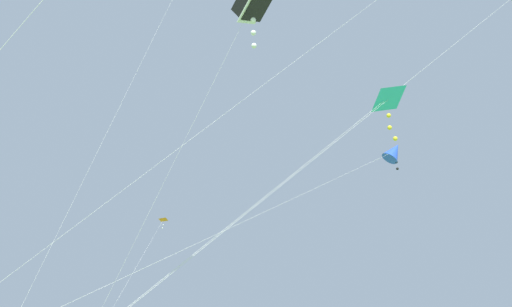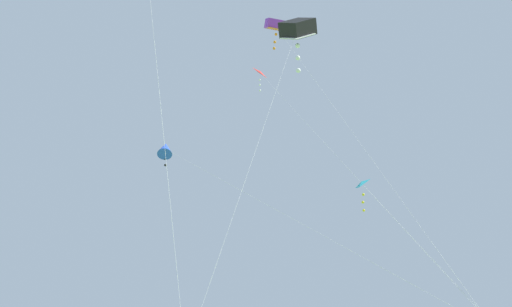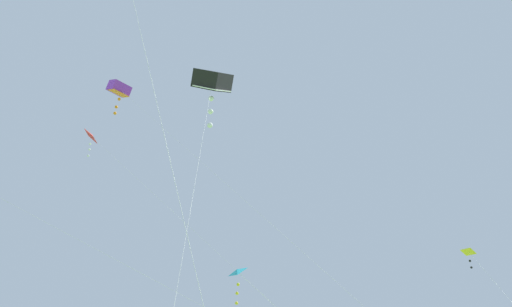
{
  "view_description": "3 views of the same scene",
  "coord_description": "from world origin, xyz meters",
  "views": [
    {
      "loc": [
        20.78,
        3.1,
        2.11
      ],
      "look_at": [
        5.59,
        12.7,
        9.61
      ],
      "focal_mm": 40.0,
      "sensor_mm": 36.0,
      "label": 1
    },
    {
      "loc": [
        -10.69,
        -5.7,
        3.83
      ],
      "look_at": [
        2.74,
        14.84,
        11.08
      ],
      "focal_mm": 40.0,
      "sensor_mm": 36.0,
      "label": 2
    },
    {
      "loc": [
        -12.09,
        2.63,
        3.18
      ],
      "look_at": [
        1.26,
        9.81,
        11.37
      ],
      "focal_mm": 40.0,
      "sensor_mm": 36.0,
      "label": 3
    }
  ],
  "objects": [
    {
      "name": "kite_black_box_1",
      "position": [
        4.18,
        13.45,
        17.1
      ],
      "size": [
        9.6,
        5.24,
        18.02
      ],
      "color": "silver",
      "rests_on": "ground"
    },
    {
      "name": "kite_cyan_delta_7",
      "position": [
        9.46,
        15.14,
        10.55
      ],
      "size": [
        2.43,
        12.27,
        11.09
      ],
      "color": "silver",
      "rests_on": "ground"
    },
    {
      "name": "kite_purple_box_4",
      "position": [
        11.88,
        26.2,
        25.63
      ],
      "size": [
        10.35,
        26.27,
        26.31
      ],
      "color": "silver",
      "rests_on": "ground"
    },
    {
      "name": "kite_red_delta_2",
      "position": [
        11.58,
        27.56,
        21.96
      ],
      "size": [
        4.82,
        24.73,
        22.7
      ],
      "color": "silver",
      "rests_on": "ground"
    },
    {
      "name": "kite_blue_diamond_0",
      "position": [
        2.03,
        23.21,
        13.3
      ],
      "size": [
        6.14,
        24.4,
        14.01
      ],
      "color": "silver",
      "rests_on": "ground"
    }
  ]
}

